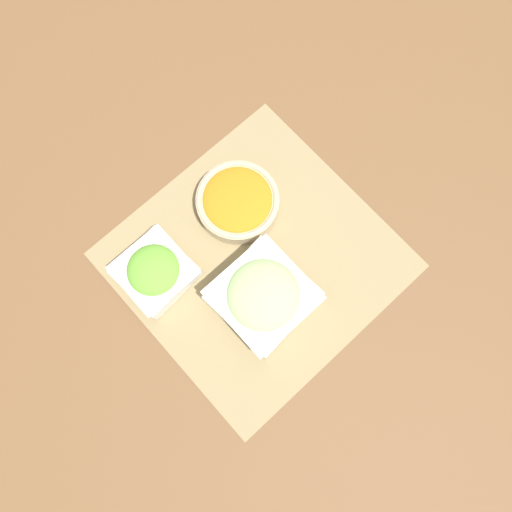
% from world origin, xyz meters
% --- Properties ---
extents(ground_plane, '(3.00, 3.00, 0.00)m').
position_xyz_m(ground_plane, '(0.00, 0.00, 0.00)').
color(ground_plane, brown).
extents(placemat, '(0.48, 0.47, 0.00)m').
position_xyz_m(placemat, '(0.00, 0.00, 0.00)').
color(placemat, '#937F56').
rests_on(placemat, ground_plane).
extents(carrot_bowl, '(0.16, 0.16, 0.05)m').
position_xyz_m(carrot_bowl, '(0.05, 0.10, 0.03)').
color(carrot_bowl, '#C6B28E').
rests_on(carrot_bowl, placemat).
extents(cucumber_bowl, '(0.17, 0.17, 0.09)m').
position_xyz_m(cucumber_bowl, '(-0.04, -0.07, 0.05)').
color(cucumber_bowl, silver).
rests_on(cucumber_bowl, placemat).
extents(lettuce_bowl, '(0.13, 0.13, 0.07)m').
position_xyz_m(lettuce_bowl, '(-0.16, 0.10, 0.04)').
color(lettuce_bowl, white).
rests_on(lettuce_bowl, placemat).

